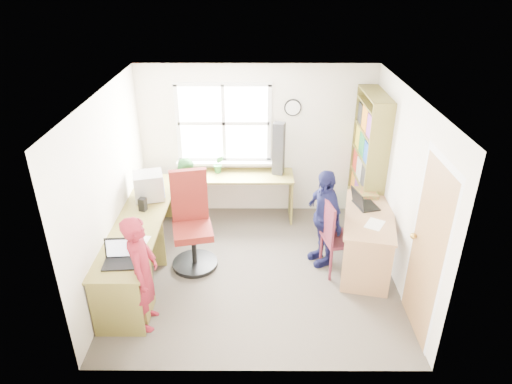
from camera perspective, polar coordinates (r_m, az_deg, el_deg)
room at (r=5.69m, az=0.11°, el=0.80°), size 3.64×3.44×2.44m
l_desk at (r=5.90m, az=-12.93°, el=-7.50°), size 2.38×2.95×0.75m
right_desk at (r=6.21m, az=13.83°, el=-4.46°), size 0.90×1.46×0.78m
bookshelf at (r=6.96m, az=13.75°, el=3.13°), size 0.30×1.02×2.10m
swivel_chair at (r=6.14m, az=-8.00°, el=-4.27°), size 0.73×0.73×1.32m
wooden_chair at (r=6.01m, az=9.96°, el=-5.27°), size 0.53×0.53×1.04m
crt_monitor at (r=6.46m, az=-13.25°, el=0.72°), size 0.47×0.44×0.39m
laptop_left at (r=5.30m, az=-16.61°, el=-7.79°), size 0.38×0.32×0.24m
laptop_right at (r=6.25m, az=13.19°, el=-1.29°), size 0.37×0.42×0.24m
speaker_a at (r=6.23m, az=-13.97°, el=-1.52°), size 0.11×0.11×0.18m
speaker_b at (r=6.64m, az=-12.88°, el=0.40°), size 0.10×0.10×0.16m
cd_tower at (r=6.98m, az=2.85°, el=5.42°), size 0.20×0.19×0.83m
game_box at (r=6.57m, az=13.44°, el=-0.14°), size 0.33×0.33×0.06m
paper_a at (r=5.60m, az=-14.49°, el=-6.12°), size 0.25×0.33×0.00m
paper_b at (r=5.90m, az=14.62°, el=-3.91°), size 0.31×0.34×0.00m
potted_plant at (r=7.13m, az=-4.70°, el=3.50°), size 0.17×0.15×0.29m
person_red at (r=5.18m, az=-14.03°, el=-9.79°), size 0.35×0.52×1.39m
person_green at (r=6.86m, az=-8.30°, el=-0.48°), size 0.67×0.72×1.20m
person_navy at (r=6.11m, az=8.49°, el=-3.19°), size 0.59×0.87×1.37m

